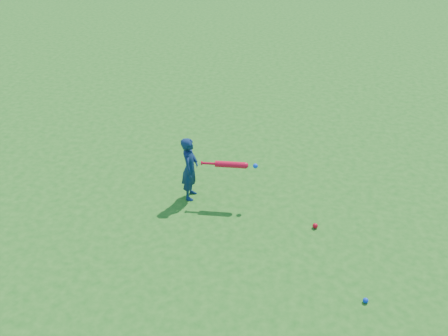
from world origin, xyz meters
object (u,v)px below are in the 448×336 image
child (190,169)px  ground_ball_red (315,226)px  bat_swing (233,165)px  ground_ball_blue (366,300)px

child → ground_ball_red: bearing=-103.8°
bat_swing → ground_ball_blue: bearing=-47.1°
child → ground_ball_red: child is taller
ground_ball_blue → ground_ball_red: bearing=114.6°
child → ground_ball_blue: 3.03m
ground_ball_blue → bat_swing: bearing=136.4°
ground_ball_blue → child: bearing=144.6°
child → ground_ball_red: size_ratio=13.22×
ground_ball_red → bat_swing: size_ratio=0.09×
ground_ball_red → ground_ball_blue: ground_ball_red is taller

